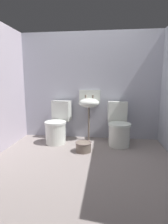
{
  "coord_description": "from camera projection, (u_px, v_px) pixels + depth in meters",
  "views": [
    {
      "loc": [
        0.33,
        -2.41,
        1.19
      ],
      "look_at": [
        0.0,
        0.31,
        0.7
      ],
      "focal_mm": 28.87,
      "sensor_mm": 36.0,
      "label": 1
    }
  ],
  "objects": [
    {
      "name": "ground_plane",
      "position": [
        81.0,
        166.0,
        2.61
      ],
      "size": [
        3.15,
        2.85,
        0.08
      ],
      "primitive_type": "cube",
      "color": "gray"
    },
    {
      "name": "wall_back",
      "position": [
        90.0,
        86.0,
        3.66
      ],
      "size": [
        3.15,
        0.1,
        2.12
      ],
      "primitive_type": "cube",
      "color": "#AAACBB",
      "rests_on": "ground"
    },
    {
      "name": "toilet_left",
      "position": [
        57.0,
        126.0,
        3.47
      ],
      "size": [
        0.47,
        0.64,
        0.78
      ],
      "rotation": [
        0.0,
        0.0,
        2.98
      ],
      "color": "silver",
      "rests_on": "ground"
    },
    {
      "name": "toilet_right",
      "position": [
        119.0,
        127.0,
        3.33
      ],
      "size": [
        0.44,
        0.63,
        0.78
      ],
      "rotation": [
        0.0,
        0.0,
        3.25
      ],
      "color": "silver",
      "rests_on": "ground"
    },
    {
      "name": "sink",
      "position": [
        89.0,
        103.0,
        3.5
      ],
      "size": [
        0.42,
        0.35,
        0.99
      ],
      "color": "#6E5F54",
      "rests_on": "ground"
    },
    {
      "name": "bucket",
      "position": [
        83.0,
        147.0,
        3.01
      ],
      "size": [
        0.27,
        0.27,
        0.16
      ],
      "color": "#6E5F54",
      "rests_on": "ground"
    }
  ]
}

